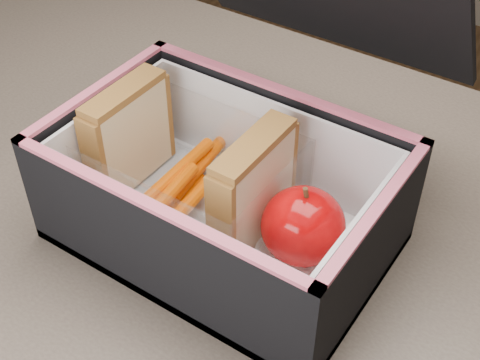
% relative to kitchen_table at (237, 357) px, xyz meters
% --- Properties ---
extents(kitchen_table, '(1.20, 0.80, 0.75)m').
position_rel_kitchen_table_xyz_m(kitchen_table, '(0.00, 0.00, 0.00)').
color(kitchen_table, '#66594B').
rests_on(kitchen_table, ground).
extents(lunch_bag, '(0.28, 0.29, 0.25)m').
position_rel_kitchen_table_xyz_m(lunch_bag, '(-0.05, 0.05, 0.15)').
color(lunch_bag, black).
rests_on(lunch_bag, kitchen_table).
extents(plastic_tub, '(0.18, 0.13, 0.07)m').
position_rel_kitchen_table_xyz_m(plastic_tub, '(-0.09, 0.05, 0.14)').
color(plastic_tub, white).
rests_on(plastic_tub, lunch_bag).
extents(sandwich_left, '(0.02, 0.09, 0.10)m').
position_rel_kitchen_table_xyz_m(sandwich_left, '(-0.15, 0.05, 0.15)').
color(sandwich_left, '#CDBE85').
rests_on(sandwich_left, plastic_tub).
extents(sandwich_right, '(0.02, 0.09, 0.10)m').
position_rel_kitchen_table_xyz_m(sandwich_right, '(-0.02, 0.05, 0.16)').
color(sandwich_right, '#CDBE85').
rests_on(sandwich_right, plastic_tub).
extents(carrot_sticks, '(0.05, 0.16, 0.03)m').
position_rel_kitchen_table_xyz_m(carrot_sticks, '(-0.09, 0.05, 0.12)').
color(carrot_sticks, '#CE5402').
rests_on(carrot_sticks, plastic_tub).
extents(paper_napkin, '(0.11, 0.11, 0.01)m').
position_rel_kitchen_table_xyz_m(paper_napkin, '(0.03, 0.05, 0.11)').
color(paper_napkin, white).
rests_on(paper_napkin, lunch_bag).
extents(red_apple, '(0.09, 0.09, 0.07)m').
position_rel_kitchen_table_xyz_m(red_apple, '(0.03, 0.05, 0.14)').
color(red_apple, '#920003').
rests_on(red_apple, paper_napkin).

